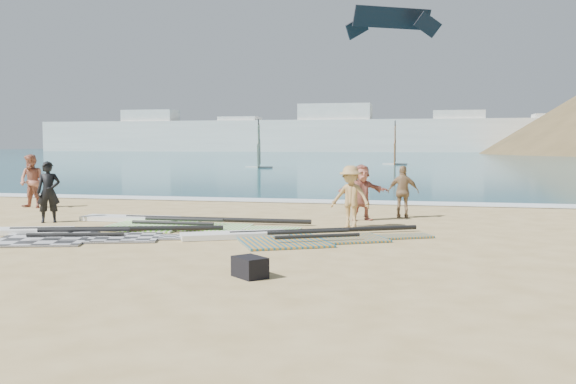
% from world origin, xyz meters
% --- Properties ---
extents(ground, '(300.00, 300.00, 0.00)m').
position_xyz_m(ground, '(0.00, 0.00, 0.00)').
color(ground, tan).
rests_on(ground, ground).
extents(sea, '(300.00, 240.00, 0.06)m').
position_xyz_m(sea, '(0.00, 132.00, 0.00)').
color(sea, '#0B3F52').
rests_on(sea, ground).
extents(surf_line, '(300.00, 1.20, 0.04)m').
position_xyz_m(surf_line, '(0.00, 12.30, 0.00)').
color(surf_line, white).
rests_on(surf_line, ground).
extents(far_town, '(160.00, 8.00, 12.00)m').
position_xyz_m(far_town, '(-15.72, 150.00, 4.49)').
color(far_town, white).
rests_on(far_town, ground).
extents(rig_grey, '(6.30, 3.47, 0.20)m').
position_xyz_m(rig_grey, '(-4.09, 2.54, 0.05)').
color(rig_grey, '#28282B').
rests_on(rig_grey, ground).
extents(rig_green, '(6.40, 2.52, 0.20)m').
position_xyz_m(rig_green, '(-2.65, 5.11, 0.05)').
color(rig_green, '#5DD219').
rests_on(rig_green, ground).
extents(rig_orange, '(5.63, 3.78, 0.20)m').
position_xyz_m(rig_orange, '(1.02, 3.29, 0.05)').
color(rig_orange, orange).
rests_on(rig_orange, ground).
extents(gear_bag_far, '(0.66, 0.65, 0.33)m').
position_xyz_m(gear_bag_far, '(1.33, -0.82, 0.16)').
color(gear_bag_far, black).
rests_on(gear_bag_far, ground).
extents(person_wetsuit, '(0.72, 0.63, 1.65)m').
position_xyz_m(person_wetsuit, '(-5.93, 4.82, 0.83)').
color(person_wetsuit, black).
rests_on(person_wetsuit, ground).
extents(beachgoer_left, '(0.95, 0.79, 1.77)m').
position_xyz_m(beachgoer_left, '(-8.78, 8.22, 0.89)').
color(beachgoer_left, '#B06951').
rests_on(beachgoer_left, ground).
extents(beachgoer_mid, '(1.12, 0.80, 1.58)m').
position_xyz_m(beachgoer_mid, '(2.13, 5.53, 0.79)').
color(beachgoer_mid, tan).
rests_on(beachgoer_mid, ground).
extents(beachgoer_back, '(0.88, 0.37, 1.50)m').
position_xyz_m(beachgoer_back, '(3.33, 8.05, 0.75)').
color(beachgoer_back, '#987751').
rests_on(beachgoer_back, ground).
extents(beachgoer_right, '(1.50, 1.06, 1.56)m').
position_xyz_m(beachgoer_right, '(2.24, 7.15, 0.78)').
color(beachgoer_right, '#B96955').
rests_on(beachgoer_right, ground).
extents(windsurfer_left, '(2.40, 2.80, 4.23)m').
position_xyz_m(windsurfer_left, '(-10.39, 42.47, 1.25)').
color(windsurfer_left, white).
rests_on(windsurfer_left, ground).
extents(windsurfer_centre, '(2.42, 2.96, 4.41)m').
position_xyz_m(windsurfer_centre, '(0.48, 53.58, 1.29)').
color(windsurfer_centre, white).
rests_on(windsurfer_centre, ground).
extents(kitesurf_kite, '(7.34, 4.41, 2.61)m').
position_xyz_m(kitesurf_kite, '(0.56, 45.59, 12.60)').
color(kitesurf_kite, black).
rests_on(kitesurf_kite, ground).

